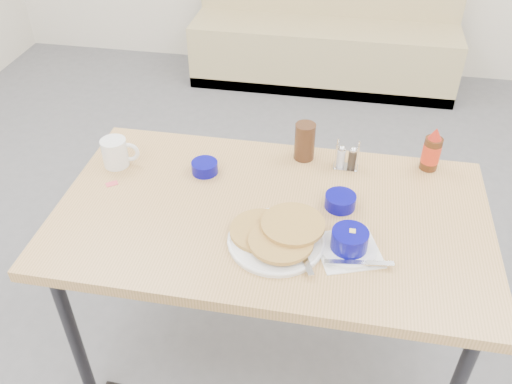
% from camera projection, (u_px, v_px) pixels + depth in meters
% --- Properties ---
extents(booth_bench, '(1.90, 0.56, 1.22)m').
position_uv_depth(booth_bench, '(325.00, 34.00, 3.96)').
color(booth_bench, tan).
rests_on(booth_bench, ground).
extents(dining_table, '(1.40, 0.80, 0.76)m').
position_uv_depth(dining_table, '(271.00, 226.00, 1.79)').
color(dining_table, tan).
rests_on(dining_table, ground).
extents(pancake_plate, '(0.29, 0.29, 0.05)m').
position_uv_depth(pancake_plate, '(277.00, 236.00, 1.63)').
color(pancake_plate, white).
rests_on(pancake_plate, dining_table).
extents(coffee_mug, '(0.13, 0.09, 0.10)m').
position_uv_depth(coffee_mug, '(116.00, 152.00, 1.93)').
color(coffee_mug, white).
rests_on(coffee_mug, dining_table).
extents(grits_setting, '(0.25, 0.23, 0.08)m').
position_uv_depth(grits_setting, '(349.00, 243.00, 1.59)').
color(grits_setting, white).
rests_on(grits_setting, dining_table).
extents(creamer_bowl, '(0.09, 0.09, 0.04)m').
position_uv_depth(creamer_bowl, '(205.00, 167.00, 1.91)').
color(creamer_bowl, '#07057F').
rests_on(creamer_bowl, dining_table).
extents(butter_bowl, '(0.10, 0.10, 0.05)m').
position_uv_depth(butter_bowl, '(340.00, 201.00, 1.76)').
color(butter_bowl, '#07057F').
rests_on(butter_bowl, dining_table).
extents(amber_tumbler, '(0.10, 0.10, 0.14)m').
position_uv_depth(amber_tumbler, '(305.00, 141.00, 1.95)').
color(amber_tumbler, '#3E2313').
rests_on(amber_tumbler, dining_table).
extents(condiment_caddy, '(0.09, 0.05, 0.10)m').
position_uv_depth(condiment_caddy, '(347.00, 159.00, 1.92)').
color(condiment_caddy, silver).
rests_on(condiment_caddy, dining_table).
extents(syrup_bottle, '(0.06, 0.06, 0.17)m').
position_uv_depth(syrup_bottle, '(432.00, 151.00, 1.90)').
color(syrup_bottle, '#47230F').
rests_on(syrup_bottle, dining_table).
extents(sugar_wrapper, '(0.05, 0.04, 0.00)m').
position_uv_depth(sugar_wrapper, '(112.00, 184.00, 1.87)').
color(sugar_wrapper, '#F5515C').
rests_on(sugar_wrapper, dining_table).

